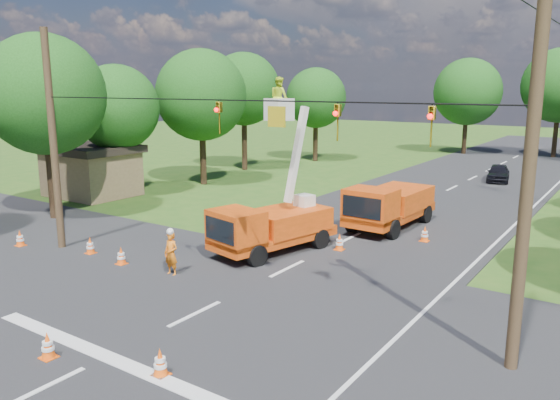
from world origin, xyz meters
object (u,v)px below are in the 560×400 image
Objects in this scene: pole_left at (53,142)px; tree_far_b at (560,85)px; traffic_cone_5 at (90,246)px; shed at (91,170)px; tree_left_b at (44,95)px; tree_left_c at (116,108)px; tree_left_e at (244,89)px; bucket_truck at (272,217)px; traffic_cone_3 at (425,234)px; tree_left_d at (201,95)px; tree_far_a at (468,92)px; traffic_cone_1 at (160,363)px; distant_car at (498,173)px; second_truck at (389,205)px; traffic_cone_0 at (48,346)px; tree_left_f at (316,98)px; traffic_cone_6 at (20,238)px; pole_right_near at (530,160)px; traffic_cone_4 at (121,256)px; traffic_cone_2 at (339,242)px; ground_worker at (171,254)px.

pole_left is 0.87× the size of tree_far_b.
shed reaches higher than traffic_cone_5.
tree_left_b is 6.38m from tree_left_c.
tree_left_b is at bearing -83.10° from tree_left_e.
bucket_truck is 9.99× the size of traffic_cone_3.
tree_left_d is (-0.50, 12.00, -0.18)m from tree_left_b.
tree_left_e is 24.09m from tree_far_a.
tree_left_c is at bearing 142.41° from traffic_cone_1.
distant_car is 32.80m from traffic_cone_1.
second_truck is 33.09m from tree_far_a.
traffic_cone_0 is 1.00× the size of traffic_cone_1.
traffic_cone_3 is 24.12m from tree_left_e.
tree_left_f reaches higher than distant_car.
traffic_cone_6 is 44.70m from tree_far_a.
bucket_truck is at bearing -17.14° from tree_left_c.
pole_left is 43.27m from tree_far_a.
distant_car is at bearing 56.56° from tree_left_b.
traffic_cone_0 is 11.08m from pole_left.
distant_car is 30.22m from pole_left.
tree_far_a is (-13.50, 43.00, 1.08)m from pole_right_near.
traffic_cone_1 is at bearing -56.56° from bucket_truck.
traffic_cone_1 is 1.00× the size of traffic_cone_4.
second_truck is 4.59m from traffic_cone_2.
traffic_cone_4 is at bearing -5.38° from traffic_cone_5.
pole_right_near is at bearing -19.80° from tree_left_c.
shed is at bearing -179.07° from bucket_truck.
tree_left_d is 34.99m from tree_far_b.
tree_left_c is at bearing 135.49° from traffic_cone_0.
tree_left_d is 1.10× the size of tree_left_f.
ground_worker is 0.44× the size of distant_car.
traffic_cone_4 is (-7.42, -27.84, -0.27)m from distant_car.
ground_worker is 11.18m from traffic_cone_3.
traffic_cone_0 is at bearing -53.61° from traffic_cone_4.
traffic_cone_6 is at bearing -49.02° from tree_left_b.
pole_right_near is (19.61, 0.90, 4.75)m from traffic_cone_6.
distant_car is 0.37× the size of pole_right_near.
shed is (-6.89, 8.90, 1.26)m from traffic_cone_6.
tree_left_e reaches higher than tree_left_d.
tree_far_a reaches higher than distant_car.
distant_car is at bearing -7.72° from tree_left_f.
shed is at bearing -168.92° from second_truck.
tree_far_b reaches higher than shed.
shed is (-18.65, -2.79, 0.47)m from second_truck.
traffic_cone_1 is at bearing -83.33° from traffic_cone_2.
shed reaches higher than traffic_cone_2.
pole_left is 0.97× the size of tree_left_b.
ground_worker is (-1.42, -4.28, -0.70)m from bucket_truck.
ground_worker is 16.81m from shed.
bucket_truck reaches higher than shed.
tree_far_a is (-7.92, 33.46, 5.83)m from traffic_cone_3.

